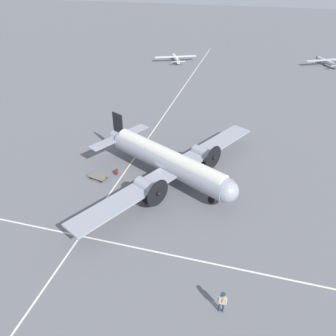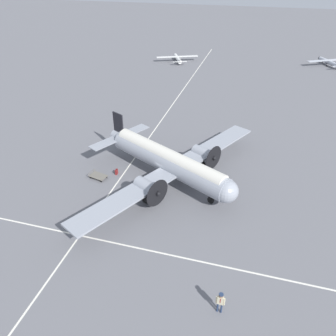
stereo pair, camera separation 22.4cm
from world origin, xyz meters
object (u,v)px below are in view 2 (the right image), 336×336
at_px(airliner_main, 171,162).
at_px(suitcase_near_door, 116,172).
at_px(crew_foreground, 220,301).
at_px(light_aircraft_taxiing, 177,58).
at_px(light_aircraft_distant, 329,62).
at_px(baggage_cart, 98,176).

distance_m(airliner_main, suitcase_near_door, 6.47).
height_order(crew_foreground, light_aircraft_taxiing, crew_foreground).
height_order(light_aircraft_distant, light_aircraft_taxiing, light_aircraft_distant).
height_order(crew_foreground, light_aircraft_distant, light_aircraft_distant).
bearing_deg(light_aircraft_taxiing, baggage_cart, 159.70).
height_order(suitcase_near_door, light_aircraft_taxiing, light_aircraft_taxiing).
xyz_separation_m(crew_foreground, light_aircraft_taxiing, (-59.97, -18.28, -0.38)).
bearing_deg(light_aircraft_distant, crew_foreground, 138.99).
height_order(suitcase_near_door, baggage_cart, suitcase_near_door).
distance_m(baggage_cart, light_aircraft_taxiing, 47.75).
distance_m(suitcase_near_door, baggage_cart, 2.04).
xyz_separation_m(crew_foreground, light_aircraft_distant, (-65.89, 14.52, -0.36)).
relative_size(airliner_main, crew_foreground, 12.55).
distance_m(suitcase_near_door, light_aircraft_taxiing, 46.65).
height_order(suitcase_near_door, light_aircraft_distant, light_aircraft_distant).
height_order(crew_foreground, suitcase_near_door, crew_foreground).
distance_m(crew_foreground, light_aircraft_taxiing, 62.70).
height_order(airliner_main, crew_foreground, airliner_main).
distance_m(suitcase_near_door, light_aircraft_distant, 59.26).
bearing_deg(light_aircraft_taxiing, crew_foreground, 172.65).
xyz_separation_m(baggage_cart, light_aircraft_taxiing, (-47.63, -3.33, 0.51)).
bearing_deg(light_aircraft_distant, suitcase_near_door, 123.38).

